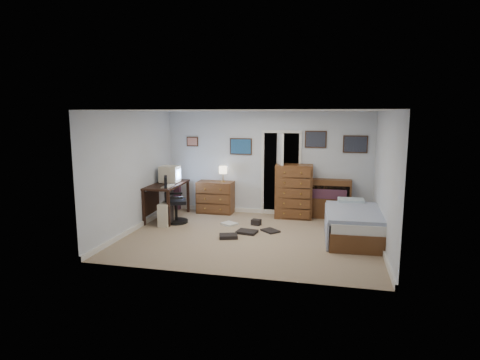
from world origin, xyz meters
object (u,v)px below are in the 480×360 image
at_px(office_chair, 173,205).
at_px(tall_dresser, 294,191).
at_px(low_dresser, 215,197).
at_px(bed, 353,223).
at_px(computer_desk, 163,192).

distance_m(office_chair, tall_dresser, 2.82).
xyz_separation_m(low_dresser, bed, (3.24, -1.39, -0.09)).
height_order(computer_desk, tall_dresser, tall_dresser).
height_order(computer_desk, office_chair, office_chair).
bearing_deg(bed, computer_desk, 169.51).
xyz_separation_m(office_chair, low_dresser, (0.65, 1.12, -0.02)).
relative_size(low_dresser, tall_dresser, 0.70).
distance_m(computer_desk, office_chair, 0.56).
relative_size(office_chair, bed, 0.53).
bearing_deg(tall_dresser, low_dresser, 175.95).
distance_m(computer_desk, bed, 4.34).
height_order(low_dresser, bed, low_dresser).
height_order(computer_desk, bed, computer_desk).
xyz_separation_m(office_chair, bed, (3.89, -0.27, -0.11)).
bearing_deg(bed, tall_dresser, 131.16).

